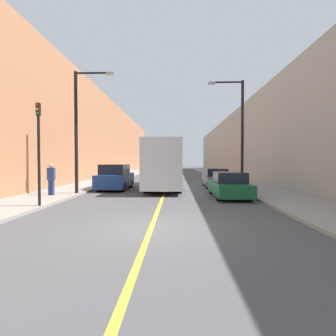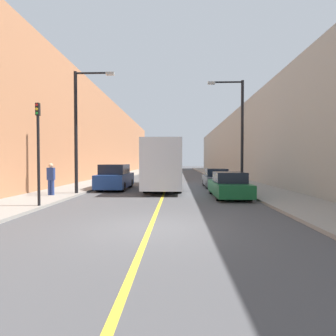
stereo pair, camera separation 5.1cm
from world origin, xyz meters
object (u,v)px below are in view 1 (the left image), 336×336
object	(u,v)px
street_lamp_left	(79,124)
traffic_light	(39,150)
bus	(165,164)
parked_suv_left	(115,178)
car_right_mid	(216,179)
pedestrian	(51,179)
car_right_near	(229,186)
street_lamp_right	(239,128)

from	to	relation	value
street_lamp_left	traffic_light	xyz separation A→B (m)	(-0.11, -4.57, -1.79)
bus	street_lamp_left	world-z (taller)	street_lamp_left
street_lamp_left	parked_suv_left	bearing A→B (deg)	66.67
car_right_mid	street_lamp_left	world-z (taller)	street_lamp_left
traffic_light	pedestrian	bearing A→B (deg)	108.53
car_right_near	traffic_light	distance (m)	10.14
street_lamp_right	street_lamp_left	bearing A→B (deg)	-166.46
street_lamp_right	pedestrian	xyz separation A→B (m)	(-11.64, -3.51, -3.34)
bus	parked_suv_left	distance (m)	3.95
pedestrian	street_lamp_left	bearing A→B (deg)	38.06
parked_suv_left	traffic_light	distance (m)	8.21
bus	street_lamp_left	distance (m)	7.20
street_lamp_left	pedestrian	size ratio (longest dim) A/B	4.03
parked_suv_left	pedestrian	distance (m)	5.12
parked_suv_left	street_lamp_left	xyz separation A→B (m)	(-1.43, -3.31, 3.51)
car_right_near	street_lamp_left	size ratio (longest dim) A/B	0.62
parked_suv_left	street_lamp_right	xyz separation A→B (m)	(8.91, -0.82, 3.57)
parked_suv_left	car_right_near	bearing A→B (deg)	-27.31
bus	car_right_near	bearing A→B (deg)	-52.05
street_lamp_left	traffic_light	distance (m)	4.91
parked_suv_left	traffic_light	world-z (taller)	traffic_light
street_lamp_right	pedestrian	bearing A→B (deg)	-163.21
car_right_mid	street_lamp_right	bearing A→B (deg)	-65.31
car_right_mid	parked_suv_left	bearing A→B (deg)	-166.72
street_lamp_right	car_right_mid	bearing A→B (deg)	114.69
bus	pedestrian	bearing A→B (deg)	-139.17
car_right_mid	street_lamp_left	bearing A→B (deg)	-150.68
car_right_mid	traffic_light	world-z (taller)	traffic_light
car_right_near	car_right_mid	world-z (taller)	car_right_mid
street_lamp_right	pedestrian	world-z (taller)	street_lamp_right
bus	street_lamp_right	distance (m)	6.19
parked_suv_left	pedestrian	world-z (taller)	pedestrian
bus	car_right_mid	distance (m)	4.29
bus	street_lamp_right	size ratio (longest dim) A/B	1.39
parked_suv_left	street_lamp_right	distance (m)	9.63
parked_suv_left	traffic_light	bearing A→B (deg)	-101.05
traffic_light	bus	bearing A→B (deg)	60.26
street_lamp_left	car_right_mid	bearing A→B (deg)	29.32
car_right_near	pedestrian	size ratio (longest dim) A/B	2.52
car_right_mid	traffic_light	size ratio (longest dim) A/B	0.94
car_right_near	traffic_light	size ratio (longest dim) A/B	1.03
car_right_near	pedestrian	world-z (taller)	pedestrian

